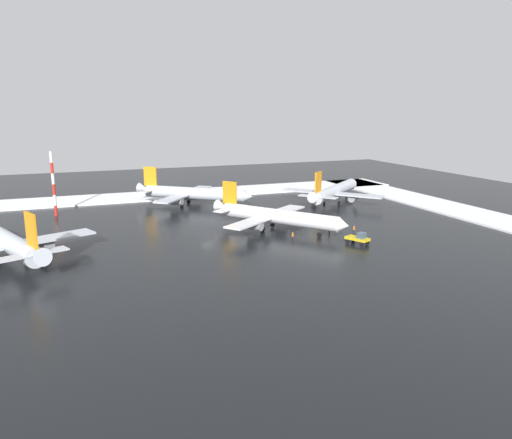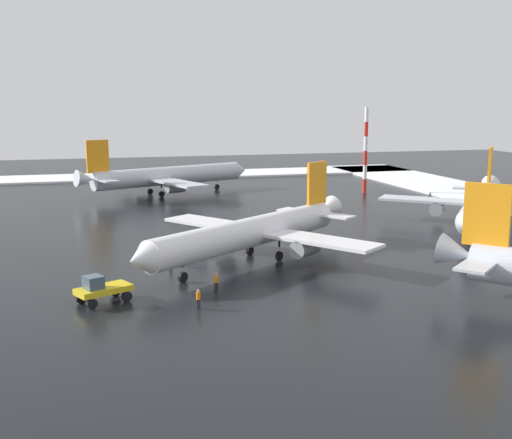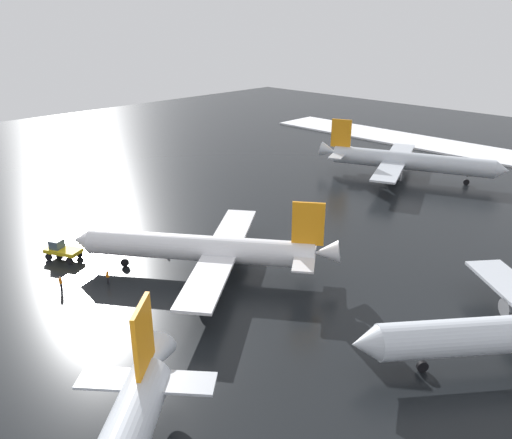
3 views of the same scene
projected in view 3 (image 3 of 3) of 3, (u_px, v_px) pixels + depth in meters
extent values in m
plane|color=black|center=(298.00, 242.00, 69.26)|extent=(240.00, 240.00, 0.00)
cube|color=white|center=(489.00, 154.00, 113.26)|extent=(14.00, 116.00, 0.41)
cylinder|color=white|center=(199.00, 248.00, 59.93)|extent=(18.82, 24.28, 3.14)
cone|color=white|center=(82.00, 240.00, 62.07)|extent=(3.72, 3.55, 2.98)
cone|color=white|center=(326.00, 252.00, 57.57)|extent=(4.10, 4.24, 3.06)
cube|color=white|center=(206.00, 282.00, 52.70)|extent=(12.11, 10.34, 0.33)
cylinder|color=gray|center=(207.00, 281.00, 54.81)|extent=(3.34, 3.63, 1.85)
cube|color=white|center=(234.00, 227.00, 66.59)|extent=(12.11, 10.34, 0.33)
cylinder|color=gray|center=(228.00, 239.00, 65.30)|extent=(3.34, 3.63, 1.85)
cube|color=orange|center=(308.00, 224.00, 56.60)|extent=(2.44, 3.19, 5.17)
cube|color=white|center=(304.00, 263.00, 55.44)|extent=(5.00, 4.55, 0.22)
cube|color=white|center=(307.00, 243.00, 60.52)|extent=(5.00, 4.55, 0.22)
cylinder|color=black|center=(124.00, 253.00, 61.84)|extent=(0.22, 0.22, 0.65)
cylinder|color=black|center=(125.00, 263.00, 62.34)|extent=(0.86, 1.01, 1.02)
cylinder|color=black|center=(218.00, 268.00, 58.20)|extent=(0.22, 0.22, 0.65)
cylinder|color=black|center=(219.00, 278.00, 58.70)|extent=(0.86, 1.01, 1.02)
cylinder|color=black|center=(225.00, 253.00, 61.92)|extent=(0.22, 0.22, 0.65)
cylinder|color=black|center=(226.00, 262.00, 62.42)|extent=(0.86, 1.01, 1.02)
cone|color=silver|center=(365.00, 344.00, 42.13)|extent=(3.72, 3.83, 3.08)
cylinder|color=black|center=(424.00, 353.00, 43.21)|extent=(0.23, 0.23, 0.67)
cylinder|color=black|center=(422.00, 366.00, 43.72)|extent=(1.02, 0.92, 1.05)
cylinder|color=silver|center=(411.00, 161.00, 95.48)|extent=(14.28, 28.73, 3.36)
cone|color=silver|center=(502.00, 170.00, 89.76)|extent=(3.85, 3.40, 3.19)
cone|color=silver|center=(329.00, 150.00, 101.05)|extent=(3.97, 4.34, 3.27)
cube|color=silver|center=(400.00, 152.00, 103.58)|extent=(13.54, 8.87, 0.36)
cylinder|color=gray|center=(401.00, 159.00, 102.08)|extent=(3.10, 3.86, 1.98)
cube|color=silver|center=(388.00, 172.00, 89.72)|extent=(13.54, 8.87, 0.36)
cylinder|color=gray|center=(392.00, 175.00, 91.60)|extent=(3.10, 3.86, 1.98)
cube|color=orange|center=(341.00, 133.00, 98.83)|extent=(1.82, 3.80, 5.53)
cube|color=silver|center=(344.00, 149.00, 102.74)|extent=(5.36, 4.17, 0.24)
cube|color=silver|center=(337.00, 156.00, 97.67)|extent=(5.36, 4.17, 0.24)
cylinder|color=black|center=(468.00, 175.00, 92.33)|extent=(0.24, 0.24, 0.69)
cylinder|color=black|center=(466.00, 182.00, 92.86)|extent=(0.73, 1.14, 1.09)
cylinder|color=black|center=(396.00, 164.00, 98.95)|extent=(0.24, 0.24, 0.69)
cylinder|color=black|center=(395.00, 171.00, 99.49)|extent=(0.73, 1.14, 1.09)
cylinder|color=black|center=(392.00, 170.00, 95.23)|extent=(0.24, 0.24, 0.69)
cylinder|color=black|center=(392.00, 177.00, 95.77)|extent=(0.73, 1.14, 1.09)
cone|color=silver|center=(155.00, 358.00, 39.46)|extent=(4.40, 4.33, 3.17)
cube|color=orange|center=(143.00, 337.00, 36.00)|extent=(3.14, 2.75, 5.37)
cube|color=silver|center=(185.00, 383.00, 37.02)|extent=(4.88, 5.12, 0.23)
cube|color=silver|center=(109.00, 379.00, 37.42)|extent=(4.88, 5.12, 0.23)
cube|color=gold|center=(63.00, 251.00, 64.08)|extent=(3.96, 5.10, 0.50)
cube|color=#3F5160|center=(57.00, 244.00, 64.06)|extent=(1.96, 1.91, 1.10)
cylinder|color=black|center=(49.00, 257.00, 63.97)|extent=(0.68, 0.95, 0.90)
cylinder|color=black|center=(59.00, 251.00, 65.70)|extent=(0.68, 0.95, 0.90)
cylinder|color=black|center=(69.00, 261.00, 62.98)|extent=(0.68, 0.95, 0.90)
cylinder|color=black|center=(79.00, 254.00, 64.71)|extent=(0.68, 0.95, 0.90)
cylinder|color=black|center=(165.00, 247.00, 66.67)|extent=(0.16, 0.16, 0.85)
cylinder|color=black|center=(163.00, 247.00, 66.68)|extent=(0.16, 0.16, 0.85)
cylinder|color=orange|center=(164.00, 242.00, 66.40)|extent=(0.36, 0.36, 0.62)
sphere|color=tan|center=(164.00, 239.00, 66.23)|extent=(0.24, 0.24, 0.24)
cylinder|color=black|center=(62.00, 286.00, 57.02)|extent=(0.16, 0.16, 0.85)
cylinder|color=black|center=(61.00, 287.00, 56.84)|extent=(0.16, 0.16, 0.85)
cylinder|color=orange|center=(60.00, 281.00, 56.65)|extent=(0.36, 0.36, 0.62)
sphere|color=tan|center=(60.00, 278.00, 56.49)|extent=(0.24, 0.24, 0.24)
cylinder|color=black|center=(109.00, 280.00, 58.27)|extent=(0.16, 0.16, 0.85)
cylinder|color=black|center=(108.00, 280.00, 58.39)|extent=(0.16, 0.16, 0.85)
cylinder|color=orange|center=(107.00, 275.00, 58.05)|extent=(0.36, 0.36, 0.62)
sphere|color=tan|center=(107.00, 271.00, 57.89)|extent=(0.24, 0.24, 0.24)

